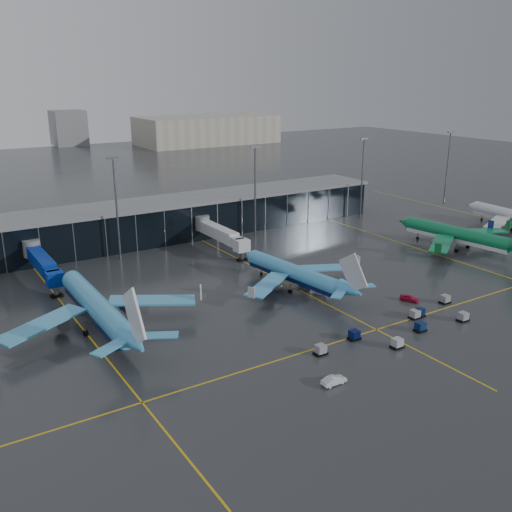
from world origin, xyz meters
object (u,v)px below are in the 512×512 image
airliner_klm_near (294,263)px  service_van_red (409,298)px  mobile_airstair (323,290)px  baggage_carts (406,324)px  service_van_white (334,380)px  airliner_arkefly (95,294)px  airliner_aer_lingus (458,226)px

airliner_klm_near → service_van_red: 24.98m
mobile_airstair → service_van_red: 17.79m
mobile_airstair → baggage_carts: bearing=-104.0°
airliner_klm_near → mobile_airstair: 8.42m
service_van_red → service_van_white: size_ratio=0.93×
airliner_arkefly → airliner_aer_lingus: bearing=-1.3°
baggage_carts → service_van_white: (-24.01, -8.28, -0.09)m
airliner_arkefly → baggage_carts: 56.65m
airliner_klm_near → airliner_aer_lingus: size_ratio=0.91×
airliner_arkefly → airliner_klm_near: size_ratio=1.18×
baggage_carts → service_van_red: bearing=41.0°
airliner_arkefly → service_van_white: airliner_arkefly is taller
airliner_aer_lingus → baggage_carts: (-48.28, -28.29, -5.48)m
airliner_aer_lingus → service_van_red: airliner_aer_lingus is taller
mobile_airstair → service_van_red: size_ratio=0.99×
airliner_aer_lingus → service_van_white: airliner_aer_lingus is taller
service_van_red → service_van_white: 38.23m
airliner_arkefly → airliner_aer_lingus: airliner_arkefly is taller
airliner_aer_lingus → airliner_arkefly: bearing=171.0°
mobile_airstair → service_van_red: mobile_airstair is taller
airliner_klm_near → baggage_carts: airliner_klm_near is taller
mobile_airstair → service_van_white: bearing=-145.8°
baggage_carts → airliner_klm_near: bearing=101.2°
mobile_airstair → service_van_white: 37.13m
airliner_klm_near → service_van_white: airliner_klm_near is taller
airliner_klm_near → airliner_arkefly: bearing=169.5°
service_van_red → airliner_aer_lingus: bearing=2.7°
airliner_aer_lingus → service_van_red: 43.15m
airliner_klm_near → service_van_white: bearing=-124.2°
mobile_airstair → service_van_white: mobile_airstair is taller
airliner_klm_near → service_van_red: (15.63, -18.83, -5.02)m
baggage_carts → service_van_white: 25.40m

